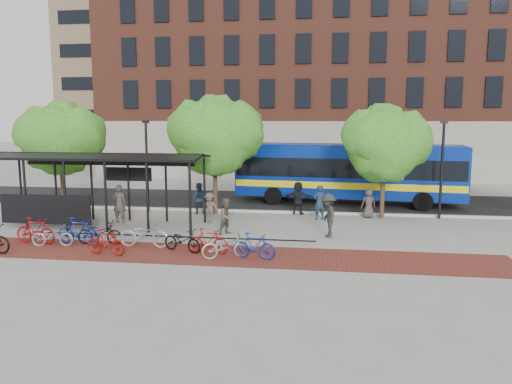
# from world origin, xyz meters

# --- Properties ---
(ground) EXTENTS (160.00, 160.00, 0.00)m
(ground) POSITION_xyz_m (0.00, 0.00, 0.00)
(ground) COLOR #9E9E99
(ground) RESTS_ON ground
(asphalt_street) EXTENTS (160.00, 8.00, 0.01)m
(asphalt_street) POSITION_xyz_m (0.00, 8.00, 0.01)
(asphalt_street) COLOR black
(asphalt_street) RESTS_ON ground
(curb) EXTENTS (160.00, 0.25, 0.12)m
(curb) POSITION_xyz_m (0.00, 4.00, 0.06)
(curb) COLOR #B7B7B2
(curb) RESTS_ON ground
(brick_strip) EXTENTS (24.00, 3.00, 0.01)m
(brick_strip) POSITION_xyz_m (-2.00, -5.00, 0.00)
(brick_strip) COLOR maroon
(brick_strip) RESTS_ON ground
(bike_rack_rail) EXTENTS (12.00, 0.05, 0.95)m
(bike_rack_rail) POSITION_xyz_m (-3.30, -4.10, 0.00)
(bike_rack_rail) COLOR black
(bike_rack_rail) RESTS_ON ground
(building_brick) EXTENTS (55.00, 14.00, 20.00)m
(building_brick) POSITION_xyz_m (10.00, 26.00, 10.00)
(building_brick) COLOR brown
(building_brick) RESTS_ON ground
(building_tower) EXTENTS (22.00, 22.00, 30.00)m
(building_tower) POSITION_xyz_m (-16.00, 40.00, 15.00)
(building_tower) COLOR #7A664C
(building_tower) RESTS_ON ground
(bus_shelter) EXTENTS (10.60, 3.07, 3.60)m
(bus_shelter) POSITION_xyz_m (-8.13, -0.48, 3.00)
(bus_shelter) COLOR black
(bus_shelter) RESTS_ON ground
(tree_a) EXTENTS (4.90, 4.00, 6.18)m
(tree_a) POSITION_xyz_m (-11.91, 3.35, 4.24)
(tree_a) COLOR #382619
(tree_a) RESTS_ON ground
(tree_b) EXTENTS (5.15, 4.20, 6.47)m
(tree_b) POSITION_xyz_m (-2.90, 3.35, 4.46)
(tree_b) COLOR #382619
(tree_b) RESTS_ON ground
(tree_c) EXTENTS (4.66, 3.80, 5.92)m
(tree_c) POSITION_xyz_m (6.09, 3.35, 4.05)
(tree_c) COLOR #382619
(tree_c) RESTS_ON ground
(lamp_post_left) EXTENTS (0.35, 0.20, 5.12)m
(lamp_post_left) POSITION_xyz_m (-7.00, 3.60, 2.75)
(lamp_post_left) COLOR black
(lamp_post_left) RESTS_ON ground
(lamp_post_right) EXTENTS (0.35, 0.20, 5.12)m
(lamp_post_right) POSITION_xyz_m (9.00, 3.60, 2.75)
(lamp_post_right) COLOR black
(lamp_post_right) RESTS_ON ground
(bus) EXTENTS (13.84, 4.39, 3.68)m
(bus) POSITION_xyz_m (4.36, 7.59, 2.11)
(bus) COLOR navy
(bus) RESTS_ON ground
(bike_1) EXTENTS (1.92, 0.74, 1.13)m
(bike_1) POSITION_xyz_m (-9.03, -4.34, 0.56)
(bike_1) COLOR #9C0E13
(bike_1) RESTS_ON ground
(bike_2) EXTENTS (1.76, 0.86, 0.89)m
(bike_2) POSITION_xyz_m (-8.10, -4.63, 0.44)
(bike_2) COLOR #9B9B9E
(bike_2) RESTS_ON ground
(bike_3) EXTENTS (1.96, 0.73, 1.15)m
(bike_3) POSITION_xyz_m (-7.15, -4.24, 0.58)
(bike_3) COLOR navy
(bike_3) RESTS_ON ground
(bike_4) EXTENTS (1.94, 0.78, 1.00)m
(bike_4) POSITION_xyz_m (-6.29, -4.08, 0.50)
(bike_4) COLOR black
(bike_4) RESTS_ON ground
(bike_5) EXTENTS (1.73, 0.80, 1.01)m
(bike_5) POSITION_xyz_m (-5.30, -5.62, 0.50)
(bike_5) COLOR maroon
(bike_5) RESTS_ON ground
(bike_6) EXTENTS (2.11, 0.77, 1.10)m
(bike_6) POSITION_xyz_m (-4.28, -4.27, 0.55)
(bike_6) COLOR #A6A6A8
(bike_6) RESTS_ON ground
(bike_8) EXTENTS (1.87, 1.24, 0.93)m
(bike_8) POSITION_xyz_m (-2.54, -4.71, 0.46)
(bike_8) COLOR black
(bike_8) RESTS_ON ground
(bike_9) EXTENTS (1.73, 0.70, 1.01)m
(bike_9) POSITION_xyz_m (-1.46, -4.86, 0.50)
(bike_9) COLOR #9F120E
(bike_9) RESTS_ON ground
(bike_10) EXTENTS (1.96, 1.28, 0.97)m
(bike_10) POSITION_xyz_m (-0.64, -5.41, 0.49)
(bike_10) COLOR #A0A0A3
(bike_10) RESTS_ON ground
(bike_11) EXTENTS (1.72, 0.73, 1.00)m
(bike_11) POSITION_xyz_m (0.43, -5.35, 0.50)
(bike_11) COLOR navy
(bike_11) RESTS_ON ground
(pedestrian_1) EXTENTS (0.73, 0.50, 1.96)m
(pedestrian_1) POSITION_xyz_m (-7.24, 0.17, 0.98)
(pedestrian_1) COLOR #463D38
(pedestrian_1) RESTS_ON ground
(pedestrian_2) EXTENTS (0.92, 0.76, 1.72)m
(pedestrian_2) POSITION_xyz_m (-3.91, 3.13, 0.86)
(pedestrian_2) COLOR #1B293F
(pedestrian_2) RESTS_ON ground
(pedestrian_3) EXTENTS (1.12, 0.81, 1.56)m
(pedestrian_3) POSITION_xyz_m (-2.73, 0.76, 0.78)
(pedestrian_3) COLOR brown
(pedestrian_3) RESTS_ON ground
(pedestrian_5) EXTENTS (1.75, 0.88, 1.80)m
(pedestrian_5) POSITION_xyz_m (1.54, 3.80, 0.90)
(pedestrian_5) COLOR black
(pedestrian_5) RESTS_ON ground
(pedestrian_6) EXTENTS (0.87, 0.67, 1.58)m
(pedestrian_6) POSITION_xyz_m (5.30, 3.24, 0.79)
(pedestrian_6) COLOR #423935
(pedestrian_6) RESTS_ON ground
(pedestrian_7) EXTENTS (0.79, 0.70, 1.81)m
(pedestrian_7) POSITION_xyz_m (2.72, 2.46, 0.91)
(pedestrian_7) COLOR #1B2F40
(pedestrian_7) RESTS_ON ground
(pedestrian_8) EXTENTS (1.01, 1.02, 1.66)m
(pedestrian_8) POSITION_xyz_m (-1.38, -1.50, 0.83)
(pedestrian_8) COLOR brown
(pedestrian_8) RESTS_ON ground
(pedestrian_9) EXTENTS (0.96, 1.38, 1.95)m
(pedestrian_9) POSITION_xyz_m (3.18, -1.44, 0.98)
(pedestrian_9) COLOR #292929
(pedestrian_9) RESTS_ON ground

